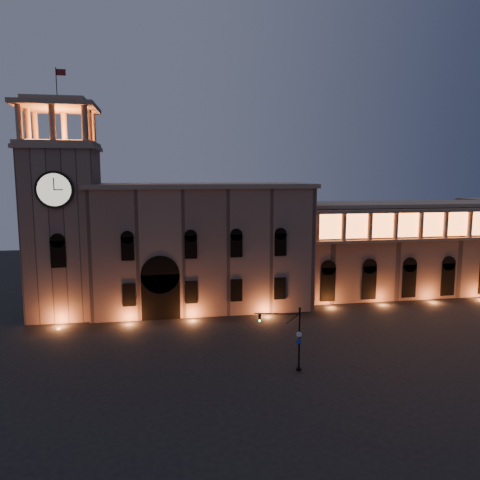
% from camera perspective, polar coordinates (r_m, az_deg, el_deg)
% --- Properties ---
extents(ground, '(160.00, 160.00, 0.00)m').
position_cam_1_polar(ground, '(48.65, 0.40, -14.78)').
color(ground, black).
rests_on(ground, ground).
extents(government_building, '(30.80, 12.80, 17.60)m').
position_cam_1_polar(government_building, '(67.09, -4.73, -0.68)').
color(government_building, '#7A5D4F').
rests_on(government_building, ground).
extents(clock_tower, '(9.80, 9.80, 32.40)m').
position_cam_1_polar(clock_tower, '(66.57, -20.70, 2.00)').
color(clock_tower, '#7A5D4F').
rests_on(clock_tower, ground).
extents(colonnade_wing, '(40.60, 11.50, 14.50)m').
position_cam_1_polar(colonnade_wing, '(79.83, 20.28, -0.81)').
color(colonnade_wing, brown).
rests_on(colonnade_wing, ground).
extents(traffic_light, '(4.50, 1.22, 6.29)m').
position_cam_1_polar(traffic_light, '(46.15, 6.26, -11.71)').
color(traffic_light, black).
rests_on(traffic_light, ground).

